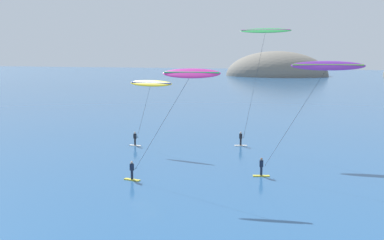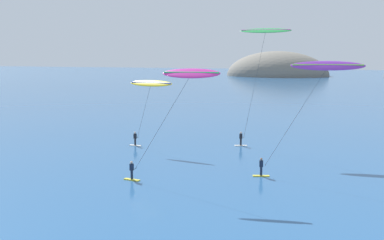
{
  "view_description": "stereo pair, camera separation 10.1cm",
  "coord_description": "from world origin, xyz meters",
  "px_view_note": "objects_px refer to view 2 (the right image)",
  "views": [
    {
      "loc": [
        2.53,
        -18.99,
        11.16
      ],
      "look_at": [
        -12.13,
        27.94,
        4.19
      ],
      "focal_mm": 45.0,
      "sensor_mm": 36.0,
      "label": 1
    },
    {
      "loc": [
        2.62,
        -18.96,
        11.16
      ],
      "look_at": [
        -12.13,
        27.94,
        4.19
      ],
      "focal_mm": 45.0,
      "sensor_mm": 36.0,
      "label": 2
    }
  ],
  "objects_px": {
    "kitesurfer_yellow": "(149,89)",
    "kitesurfer_green": "(264,38)",
    "kitesurfer_purple": "(323,74)",
    "kitesurfer_magenta": "(186,83)"
  },
  "relations": [
    {
      "from": "kitesurfer_yellow",
      "to": "kitesurfer_green",
      "type": "xyz_separation_m",
      "value": [
        12.5,
        4.3,
        5.79
      ]
    },
    {
      "from": "kitesurfer_purple",
      "to": "kitesurfer_magenta",
      "type": "bearing_deg",
      "value": -154.28
    },
    {
      "from": "kitesurfer_magenta",
      "to": "kitesurfer_green",
      "type": "bearing_deg",
      "value": 78.4
    },
    {
      "from": "kitesurfer_purple",
      "to": "kitesurfer_yellow",
      "type": "bearing_deg",
      "value": 157.18
    },
    {
      "from": "kitesurfer_green",
      "to": "kitesurfer_magenta",
      "type": "height_order",
      "value": "kitesurfer_green"
    },
    {
      "from": "kitesurfer_purple",
      "to": "kitesurfer_magenta",
      "type": "height_order",
      "value": "kitesurfer_purple"
    },
    {
      "from": "kitesurfer_purple",
      "to": "kitesurfer_magenta",
      "type": "xyz_separation_m",
      "value": [
        -10.8,
        -5.2,
        -0.65
      ]
    },
    {
      "from": "kitesurfer_purple",
      "to": "kitesurfer_green",
      "type": "height_order",
      "value": "kitesurfer_green"
    },
    {
      "from": "kitesurfer_purple",
      "to": "kitesurfer_green",
      "type": "relative_size",
      "value": 0.75
    },
    {
      "from": "kitesurfer_yellow",
      "to": "kitesurfer_magenta",
      "type": "relative_size",
      "value": 0.81
    }
  ]
}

